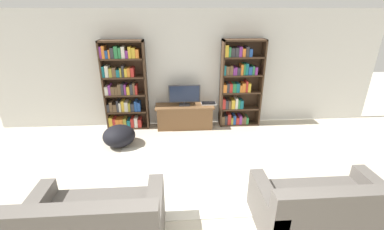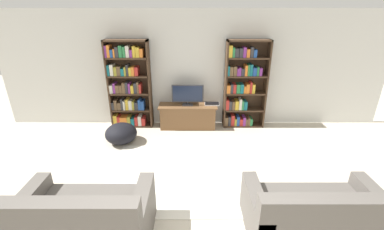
% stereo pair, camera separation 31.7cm
% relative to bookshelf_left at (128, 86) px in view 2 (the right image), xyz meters
% --- Properties ---
extents(wall_back, '(8.80, 0.06, 2.60)m').
position_rel_bookshelf_left_xyz_m(wall_back, '(1.49, 0.18, 0.33)').
color(wall_back, silver).
rests_on(wall_back, ground_plane).
extents(bookshelf_left, '(0.94, 0.30, 1.99)m').
position_rel_bookshelf_left_xyz_m(bookshelf_left, '(0.00, 0.00, 0.00)').
color(bookshelf_left, '#422D1E').
rests_on(bookshelf_left, ground_plane).
extents(bookshelf_right, '(0.94, 0.30, 1.99)m').
position_rel_bookshelf_left_xyz_m(bookshelf_right, '(2.59, 0.00, 0.01)').
color(bookshelf_right, '#422D1E').
rests_on(bookshelf_right, ground_plane).
extents(tv_stand, '(1.33, 0.45, 0.54)m').
position_rel_bookshelf_left_xyz_m(tv_stand, '(1.34, -0.11, -0.69)').
color(tv_stand, brown).
rests_on(tv_stand, ground_plane).
extents(television, '(0.71, 0.16, 0.48)m').
position_rel_bookshelf_left_xyz_m(television, '(1.34, -0.11, -0.17)').
color(television, '#2D2D33').
rests_on(television, tv_stand).
extents(laptop, '(0.34, 0.22, 0.03)m').
position_rel_bookshelf_left_xyz_m(laptop, '(1.90, -0.05, -0.41)').
color(laptop, silver).
rests_on(laptop, tv_stand).
extents(area_rug, '(2.43, 1.97, 0.02)m').
position_rel_bookshelf_left_xyz_m(area_rug, '(1.27, -2.03, -0.96)').
color(area_rug, beige).
rests_on(area_rug, ground_plane).
extents(couch_left_sectional, '(1.51, 0.97, 0.93)m').
position_rel_bookshelf_left_xyz_m(couch_left_sectional, '(0.19, -3.37, -0.66)').
color(couch_left_sectional, '#56514C').
rests_on(couch_left_sectional, ground_plane).
extents(couch_right_sofa, '(1.64, 0.92, 0.83)m').
position_rel_bookshelf_left_xyz_m(couch_right_sofa, '(2.93, -3.24, -0.70)').
color(couch_right_sofa, '#56514C').
rests_on(couch_right_sofa, ground_plane).
extents(beanbag_ottoman, '(0.64, 0.64, 0.42)m').
position_rel_bookshelf_left_xyz_m(beanbag_ottoman, '(-0.02, -0.87, -0.76)').
color(beanbag_ottoman, black).
rests_on(beanbag_ottoman, ground_plane).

